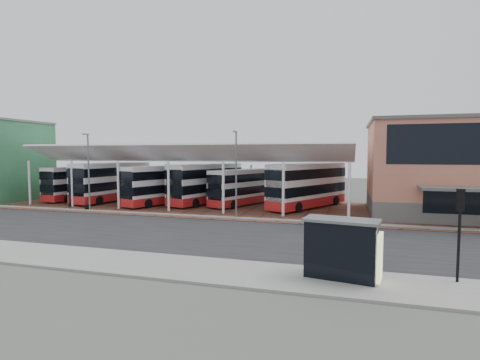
{
  "coord_description": "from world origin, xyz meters",
  "views": [
    {
      "loc": [
        11.95,
        -26.48,
        5.99
      ],
      "look_at": [
        1.88,
        7.97,
        3.48
      ],
      "focal_mm": 28.0,
      "sensor_mm": 36.0,
      "label": 1
    }
  ],
  "objects_px": {
    "bus_4": "(243,187)",
    "traffic_signal_west": "(460,220)",
    "bus_3": "(206,184)",
    "pedestrian": "(70,202)",
    "bus_shelter": "(347,243)",
    "bus_1": "(113,182)",
    "bus_0": "(81,183)",
    "bus_5": "(308,186)",
    "bus_2": "(164,185)",
    "terminal": "(469,168)"
  },
  "relations": [
    {
      "from": "bus_3",
      "to": "pedestrian",
      "type": "height_order",
      "value": "bus_3"
    },
    {
      "from": "bus_3",
      "to": "pedestrian",
      "type": "relative_size",
      "value": 7.45
    },
    {
      "from": "bus_4",
      "to": "bus_5",
      "type": "height_order",
      "value": "bus_5"
    },
    {
      "from": "bus_0",
      "to": "pedestrian",
      "type": "xyz_separation_m",
      "value": [
        4.97,
        -7.83,
        -1.34
      ]
    },
    {
      "from": "bus_5",
      "to": "bus_shelter",
      "type": "distance_m",
      "value": 24.31
    },
    {
      "from": "bus_5",
      "to": "traffic_signal_west",
      "type": "distance_m",
      "value": 24.51
    },
    {
      "from": "bus_shelter",
      "to": "pedestrian",
      "type": "bearing_deg",
      "value": 161.25
    },
    {
      "from": "bus_3",
      "to": "bus_4",
      "type": "distance_m",
      "value": 4.64
    },
    {
      "from": "terminal",
      "to": "bus_0",
      "type": "bearing_deg",
      "value": 179.08
    },
    {
      "from": "bus_1",
      "to": "bus_4",
      "type": "distance_m",
      "value": 16.88
    },
    {
      "from": "bus_1",
      "to": "bus_5",
      "type": "bearing_deg",
      "value": 9.67
    },
    {
      "from": "bus_1",
      "to": "bus_3",
      "type": "xyz_separation_m",
      "value": [
        12.21,
        1.2,
        -0.04
      ]
    },
    {
      "from": "bus_3",
      "to": "traffic_signal_west",
      "type": "relative_size",
      "value": 2.74
    },
    {
      "from": "bus_2",
      "to": "traffic_signal_west",
      "type": "distance_m",
      "value": 33.31
    },
    {
      "from": "bus_2",
      "to": "bus_5",
      "type": "height_order",
      "value": "bus_5"
    },
    {
      "from": "bus_1",
      "to": "bus_3",
      "type": "height_order",
      "value": "bus_1"
    },
    {
      "from": "terminal",
      "to": "bus_1",
      "type": "height_order",
      "value": "terminal"
    },
    {
      "from": "terminal",
      "to": "pedestrian",
      "type": "bearing_deg",
      "value": -169.9
    },
    {
      "from": "terminal",
      "to": "bus_4",
      "type": "distance_m",
      "value": 23.02
    },
    {
      "from": "bus_3",
      "to": "bus_shelter",
      "type": "height_order",
      "value": "bus_3"
    },
    {
      "from": "bus_0",
      "to": "bus_shelter",
      "type": "distance_m",
      "value": 41.16
    },
    {
      "from": "bus_1",
      "to": "pedestrian",
      "type": "height_order",
      "value": "bus_1"
    },
    {
      "from": "terminal",
      "to": "pedestrian",
      "type": "height_order",
      "value": "terminal"
    },
    {
      "from": "bus_0",
      "to": "bus_3",
      "type": "bearing_deg",
      "value": 8.83
    },
    {
      "from": "bus_shelter",
      "to": "bus_1",
      "type": "bearing_deg",
      "value": 150.95
    },
    {
      "from": "bus_0",
      "to": "bus_5",
      "type": "distance_m",
      "value": 29.51
    },
    {
      "from": "terminal",
      "to": "bus_4",
      "type": "xyz_separation_m",
      "value": [
        -22.84,
        1.36,
        -2.55
      ]
    },
    {
      "from": "bus_2",
      "to": "bus_5",
      "type": "distance_m",
      "value": 16.76
    },
    {
      "from": "pedestrian",
      "to": "traffic_signal_west",
      "type": "xyz_separation_m",
      "value": [
        33.74,
        -14.41,
        2.15
      ]
    },
    {
      "from": "bus_shelter",
      "to": "terminal",
      "type": "bearing_deg",
      "value": 73.7
    },
    {
      "from": "bus_4",
      "to": "traffic_signal_west",
      "type": "xyz_separation_m",
      "value": [
        16.65,
        -22.88,
        0.88
      ]
    },
    {
      "from": "bus_shelter",
      "to": "bus_3",
      "type": "bearing_deg",
      "value": 133.85
    },
    {
      "from": "bus_5",
      "to": "bus_0",
      "type": "bearing_deg",
      "value": -152.01
    },
    {
      "from": "bus_2",
      "to": "bus_3",
      "type": "xyz_separation_m",
      "value": [
        4.59,
        1.95,
        0.1
      ]
    },
    {
      "from": "bus_3",
      "to": "bus_5",
      "type": "relative_size",
      "value": 1.0
    },
    {
      "from": "bus_0",
      "to": "bus_shelter",
      "type": "xyz_separation_m",
      "value": [
        33.82,
        -23.46,
        -0.3
      ]
    },
    {
      "from": "pedestrian",
      "to": "traffic_signal_west",
      "type": "relative_size",
      "value": 0.37
    },
    {
      "from": "bus_4",
      "to": "traffic_signal_west",
      "type": "distance_m",
      "value": 28.31
    },
    {
      "from": "bus_0",
      "to": "terminal",
      "type": "bearing_deg",
      "value": 5.67
    },
    {
      "from": "bus_4",
      "to": "traffic_signal_west",
      "type": "bearing_deg",
      "value": -31.44
    },
    {
      "from": "terminal",
      "to": "pedestrian",
      "type": "relative_size",
      "value": 11.7
    },
    {
      "from": "bus_2",
      "to": "bus_5",
      "type": "bearing_deg",
      "value": 26.1
    },
    {
      "from": "bus_2",
      "to": "bus_shelter",
      "type": "height_order",
      "value": "bus_2"
    },
    {
      "from": "bus_0",
      "to": "bus_2",
      "type": "height_order",
      "value": "bus_2"
    },
    {
      "from": "bus_4",
      "to": "bus_5",
      "type": "bearing_deg",
      "value": 21.18
    },
    {
      "from": "bus_3",
      "to": "traffic_signal_west",
      "type": "distance_m",
      "value": 31.28
    },
    {
      "from": "bus_5",
      "to": "bus_shelter",
      "type": "height_order",
      "value": "bus_5"
    },
    {
      "from": "bus_2",
      "to": "bus_3",
      "type": "height_order",
      "value": "bus_3"
    },
    {
      "from": "bus_1",
      "to": "traffic_signal_west",
      "type": "distance_m",
      "value": 39.93
    },
    {
      "from": "bus_1",
      "to": "bus_4",
      "type": "relative_size",
      "value": 1.17
    }
  ]
}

